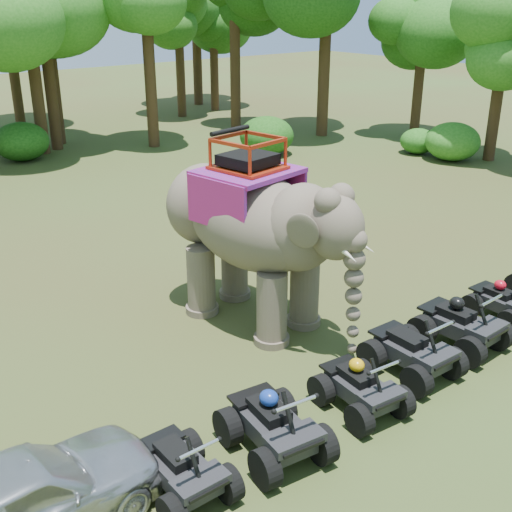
{
  "coord_description": "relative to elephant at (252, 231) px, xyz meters",
  "views": [
    {
      "loc": [
        -7.97,
        -8.71,
        7.14
      ],
      "look_at": [
        0.0,
        1.2,
        1.9
      ],
      "focal_mm": 45.0,
      "sensor_mm": 36.0,
      "label": 1
    }
  ],
  "objects": [
    {
      "name": "ground",
      "position": [
        -0.41,
        -1.86,
        -2.19
      ],
      "size": [
        110.0,
        110.0,
        0.0
      ],
      "primitive_type": "plane",
      "color": "#47381E",
      "rests_on": "ground"
    },
    {
      "name": "elephant",
      "position": [
        0.0,
        0.0,
        0.0
      ],
      "size": [
        3.13,
        5.53,
        4.38
      ],
      "primitive_type": null,
      "rotation": [
        0.0,
        0.0,
        0.17
      ],
      "color": "brown",
      "rests_on": "ground"
    },
    {
      "name": "parked_car",
      "position": [
        -6.62,
        -3.21,
        -1.5
      ],
      "size": [
        4.15,
        1.87,
        1.38
      ],
      "primitive_type": "imported",
      "rotation": [
        0.0,
        0.0,
        1.63
      ],
      "color": "silver",
      "rests_on": "ground"
    },
    {
      "name": "atv_0",
      "position": [
        -4.42,
        -3.84,
        -1.58
      ],
      "size": [
        1.22,
        1.66,
        1.22
      ],
      "primitive_type": null,
      "rotation": [
        0.0,
        0.0,
        -0.01
      ],
      "color": "black",
      "rests_on": "ground"
    },
    {
      "name": "atv_1",
      "position": [
        -2.7,
        -3.98,
        -1.51
      ],
      "size": [
        1.58,
        2.01,
        1.37
      ],
      "primitive_type": null,
      "rotation": [
        0.0,
        0.0,
        -0.13
      ],
      "color": "black",
      "rests_on": "ground"
    },
    {
      "name": "atv_2",
      "position": [
        -0.7,
        -4.07,
        -1.58
      ],
      "size": [
        1.38,
        1.78,
        1.23
      ],
      "primitive_type": null,
      "rotation": [
        0.0,
        0.0,
        -0.11
      ],
      "color": "black",
      "rests_on": "ground"
    },
    {
      "name": "atv_3",
      "position": [
        1.01,
        -3.88,
        -1.52
      ],
      "size": [
        1.38,
        1.85,
        1.34
      ],
      "primitive_type": null,
      "rotation": [
        0.0,
        0.0,
        -0.03
      ],
      "color": "black",
      "rests_on": "ground"
    },
    {
      "name": "atv_4",
      "position": [
        2.69,
        -3.85,
        -1.5
      ],
      "size": [
        1.4,
        1.89,
        1.38
      ],
      "primitive_type": null,
      "rotation": [
        0.0,
        0.0,
        0.02
      ],
      "color": "black",
      "rests_on": "ground"
    },
    {
      "name": "atv_5",
      "position": [
        4.57,
        -3.71,
        -1.62
      ],
      "size": [
        1.19,
        1.59,
        1.15
      ],
      "primitive_type": null,
      "rotation": [
        0.0,
        0.0,
        -0.04
      ],
      "color": "black",
      "rests_on": "ground"
    },
    {
      "name": "tree_1",
      "position": [
        4.17,
        20.97,
        2.41
      ],
      "size": [
        6.44,
        6.44,
        9.2
      ],
      "primitive_type": null,
      "color": "#195114",
      "rests_on": "ground"
    },
    {
      "name": "tree_2",
      "position": [
        7.57,
        17.39,
        2.01
      ],
      "size": [
        5.89,
        5.89,
        8.41
      ],
      "primitive_type": null,
      "color": "#195114",
      "rests_on": "ground"
    },
    {
      "name": "tree_3",
      "position": [
        13.4,
        18.3,
        2.19
      ],
      "size": [
        6.14,
        6.14,
        8.77
      ],
      "primitive_type": null,
      "color": "#195114",
      "rests_on": "ground"
    },
    {
      "name": "tree_4",
      "position": [
        15.98,
        14.06,
        2.78
      ],
      "size": [
        6.97,
        6.97,
        9.95
      ],
      "primitive_type": null,
      "color": "#195114",
      "rests_on": "ground"
    },
    {
      "name": "tree_5",
      "position": [
        19.64,
        10.77,
        1.31
      ],
      "size": [
        4.91,
        4.91,
        7.01
      ],
      "primitive_type": null,
      "color": "#195114",
      "rests_on": "ground"
    },
    {
      "name": "tree_6",
      "position": [
        18.09,
        5.27,
        1.29
      ],
      "size": [
        4.88,
        4.88,
        6.97
      ],
      "primitive_type": null,
      "color": "#195114",
      "rests_on": "ground"
    },
    {
      "name": "tree_30",
      "position": [
        16.59,
        26.76,
        2.89
      ],
      "size": [
        7.11,
        7.11,
        10.16
      ],
      "primitive_type": null,
      "color": "#195114",
      "rests_on": "ground"
    },
    {
      "name": "tree_32",
      "position": [
        13.21,
        23.58,
        1.67
      ],
      "size": [
        5.41,
        5.41,
        7.73
      ],
      "primitive_type": null,
      "color": "#195114",
      "rests_on": "ground"
    },
    {
      "name": "tree_34",
      "position": [
        16.11,
        24.13,
        1.62
      ],
      "size": [
        5.34,
        5.34,
        7.62
      ],
      "primitive_type": null,
      "color": "#195114",
      "rests_on": "ground"
    },
    {
      "name": "tree_36",
      "position": [
        2.7,
        19.39,
        2.15
      ],
      "size": [
        6.08,
        6.08,
        8.69
      ],
      "primitive_type": null,
      "color": "#195114",
      "rests_on": "ground"
    },
    {
      "name": "tree_37",
      "position": [
        4.24,
        26.69,
        2.11
      ],
      "size": [
        6.02,
        6.02,
        8.6
      ],
      "primitive_type": null,
      "color": "#195114",
      "rests_on": "ground"
    },
    {
      "name": "tree_38",
      "position": [
        3.54,
        19.83,
        1.88
      ],
      "size": [
        5.7,
        5.7,
        8.15
      ],
      "primitive_type": null,
      "color": "#195114",
      "rests_on": "ground"
    }
  ]
}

